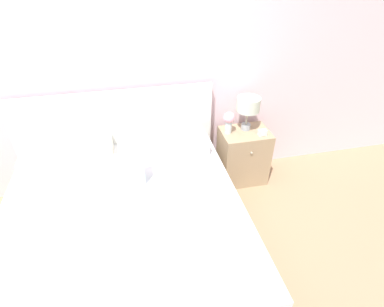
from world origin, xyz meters
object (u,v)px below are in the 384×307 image
at_px(table_lamp, 248,106).
at_px(flower_vase, 229,120).
at_px(nightstand, 243,156).
at_px(alarm_clock, 262,133).
at_px(bed, 126,223).

height_order(table_lamp, flower_vase, table_lamp).
height_order(nightstand, alarm_clock, alarm_clock).
relative_size(bed, table_lamp, 5.52).
bearing_deg(nightstand, flower_vase, 173.71).
relative_size(bed, flower_vase, 8.39).
bearing_deg(alarm_clock, nightstand, 143.85).
distance_m(bed, alarm_clock, 1.54).
bearing_deg(bed, nightstand, 28.30).
distance_m(flower_vase, alarm_clock, 0.35).
bearing_deg(table_lamp, flower_vase, -171.22).
xyz_separation_m(nightstand, flower_vase, (-0.18, 0.02, 0.44)).
distance_m(bed, nightstand, 1.43).
bearing_deg(alarm_clock, table_lamp, 128.44).
height_order(nightstand, flower_vase, flower_vase).
relative_size(table_lamp, alarm_clock, 4.17).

